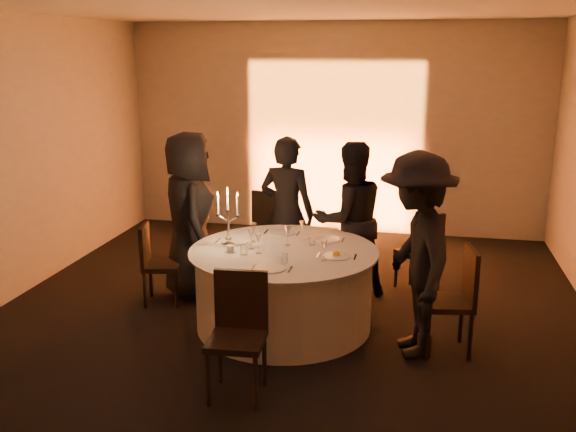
% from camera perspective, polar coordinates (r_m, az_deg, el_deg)
% --- Properties ---
extents(floor, '(7.00, 7.00, 0.00)m').
position_cam_1_polar(floor, '(6.35, -0.37, -9.66)').
color(floor, black).
rests_on(floor, ground).
extents(ceiling, '(7.00, 7.00, 0.00)m').
position_cam_1_polar(ceiling, '(5.81, -0.42, 18.45)').
color(ceiling, white).
rests_on(ceiling, wall_back).
extents(wall_back, '(7.00, 0.00, 7.00)m').
position_cam_1_polar(wall_back, '(9.31, 4.13, 7.71)').
color(wall_back, '#B1ACA4').
rests_on(wall_back, floor).
extents(wall_front, '(7.00, 0.00, 7.00)m').
position_cam_1_polar(wall_front, '(2.72, -16.19, -10.11)').
color(wall_front, '#B1ACA4').
rests_on(wall_front, floor).
extents(uplighter_fixture, '(0.25, 0.12, 0.10)m').
position_cam_1_polar(uplighter_fixture, '(9.31, 3.73, -1.40)').
color(uplighter_fixture, black).
rests_on(uplighter_fixture, floor).
extents(banquet_table, '(1.80, 1.80, 0.77)m').
position_cam_1_polar(banquet_table, '(6.20, -0.37, -6.42)').
color(banquet_table, black).
rests_on(banquet_table, floor).
extents(chair_left, '(0.45, 0.45, 0.86)m').
position_cam_1_polar(chair_left, '(6.87, -11.74, -3.81)').
color(chair_left, black).
rests_on(chair_left, floor).
extents(chair_back_left, '(0.57, 0.57, 1.07)m').
position_cam_1_polar(chair_back_left, '(7.36, -1.10, -1.20)').
color(chair_back_left, black).
rests_on(chair_back_left, floor).
extents(chair_back_right, '(0.55, 0.55, 0.88)m').
position_cam_1_polar(chair_back_right, '(7.20, 11.93, -2.81)').
color(chair_back_right, black).
rests_on(chair_back_right, floor).
extents(chair_right, '(0.48, 0.48, 0.96)m').
position_cam_1_polar(chair_right, '(5.82, 14.76, -6.74)').
color(chair_right, black).
rests_on(chair_right, floor).
extents(chair_front, '(0.45, 0.45, 0.96)m').
position_cam_1_polar(chair_front, '(5.02, -4.42, -9.77)').
color(chair_front, black).
rests_on(chair_front, floor).
extents(guest_left, '(0.91, 1.04, 1.79)m').
position_cam_1_polar(guest_left, '(6.92, -8.76, 0.07)').
color(guest_left, black).
rests_on(guest_left, floor).
extents(guest_back_left, '(0.69, 0.51, 1.72)m').
position_cam_1_polar(guest_back_left, '(7.05, -0.09, 0.22)').
color(guest_back_left, black).
rests_on(guest_back_left, floor).
extents(guest_back_right, '(1.03, 0.95, 1.69)m').
position_cam_1_polar(guest_back_right, '(6.88, 5.51, -0.34)').
color(guest_back_right, black).
rests_on(guest_back_right, floor).
extents(guest_right, '(0.94, 1.29, 1.80)m').
position_cam_1_polar(guest_right, '(5.62, 11.33, -3.43)').
color(guest_right, black).
rests_on(guest_right, floor).
extents(plate_left, '(0.36, 0.27, 0.01)m').
position_cam_1_polar(plate_left, '(6.33, -4.80, -2.28)').
color(plate_left, white).
rests_on(plate_left, banquet_table).
extents(plate_back_left, '(0.35, 0.27, 0.01)m').
position_cam_1_polar(plate_back_left, '(6.61, -0.54, -1.49)').
color(plate_back_left, white).
rests_on(plate_back_left, banquet_table).
extents(plate_back_right, '(0.35, 0.27, 0.01)m').
position_cam_1_polar(plate_back_right, '(6.40, 3.40, -2.06)').
color(plate_back_right, white).
rests_on(plate_back_right, banquet_table).
extents(plate_right, '(0.36, 0.26, 0.08)m').
position_cam_1_polar(plate_right, '(5.89, 4.34, -3.45)').
color(plate_right, white).
rests_on(plate_right, banquet_table).
extents(plate_front, '(0.36, 0.26, 0.01)m').
position_cam_1_polar(plate_front, '(5.55, -1.55, -4.68)').
color(plate_front, white).
rests_on(plate_front, banquet_table).
extents(coffee_cup, '(0.11, 0.11, 0.07)m').
position_cam_1_polar(coffee_cup, '(6.03, -5.16, -2.92)').
color(coffee_cup, white).
rests_on(coffee_cup, banquet_table).
extents(candelabra, '(0.24, 0.12, 0.58)m').
position_cam_1_polar(candelabra, '(6.18, -5.34, -0.84)').
color(candelabra, silver).
rests_on(candelabra, banquet_table).
extents(wine_glass_a, '(0.07, 0.07, 0.19)m').
position_cam_1_polar(wine_glass_a, '(6.17, -0.03, -1.41)').
color(wine_glass_a, silver).
rests_on(wine_glass_a, banquet_table).
extents(wine_glass_b, '(0.07, 0.07, 0.19)m').
position_cam_1_polar(wine_glass_b, '(6.30, -3.10, -1.10)').
color(wine_glass_b, silver).
rests_on(wine_glass_b, banquet_table).
extents(wine_glass_c, '(0.07, 0.07, 0.19)m').
position_cam_1_polar(wine_glass_c, '(5.74, 3.23, -2.68)').
color(wine_glass_c, silver).
rests_on(wine_glass_c, banquet_table).
extents(wine_glass_d, '(0.07, 0.07, 0.19)m').
position_cam_1_polar(wine_glass_d, '(6.07, -3.30, -1.70)').
color(wine_glass_d, silver).
rests_on(wine_glass_d, banquet_table).
extents(wine_glass_e, '(0.07, 0.07, 0.19)m').
position_cam_1_polar(wine_glass_e, '(6.37, 1.30, -0.91)').
color(wine_glass_e, silver).
rests_on(wine_glass_e, banquet_table).
extents(wine_glass_f, '(0.07, 0.07, 0.19)m').
position_cam_1_polar(wine_glass_f, '(5.94, -2.66, -2.07)').
color(wine_glass_f, silver).
rests_on(wine_glass_f, banquet_table).
extents(tumbler_a, '(0.07, 0.07, 0.09)m').
position_cam_1_polar(tumbler_a, '(6.22, 2.18, -2.18)').
color(tumbler_a, silver).
rests_on(tumbler_a, banquet_table).
extents(tumbler_b, '(0.07, 0.07, 0.09)m').
position_cam_1_polar(tumbler_b, '(5.68, -0.32, -3.80)').
color(tumbler_b, silver).
rests_on(tumbler_b, banquet_table).
extents(tumbler_c, '(0.07, 0.07, 0.09)m').
position_cam_1_polar(tumbler_c, '(5.94, -3.95, -3.03)').
color(tumbler_c, silver).
rests_on(tumbler_c, banquet_table).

